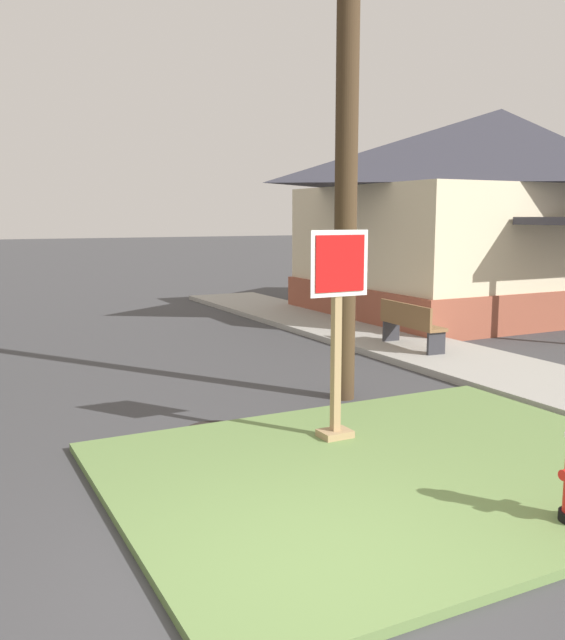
% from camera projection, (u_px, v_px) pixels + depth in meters
% --- Properties ---
extents(ground_plane, '(160.00, 160.00, 0.00)m').
position_uv_depth(ground_plane, '(324.00, 589.00, 4.76)').
color(ground_plane, '#3D3D3F').
extents(grass_corner_patch, '(5.76, 4.42, 0.08)m').
position_uv_depth(grass_corner_patch, '(401.00, 468.00, 6.93)').
color(grass_corner_patch, '#668447').
rests_on(grass_corner_patch, ground).
extents(sidewalk_strip, '(2.20, 19.85, 0.12)m').
position_uv_depth(sidewalk_strip, '(416.00, 348.00, 13.13)').
color(sidewalk_strip, '#9E9B93').
rests_on(sidewalk_strip, ground).
extents(stop_sign, '(0.73, 0.28, 2.35)m').
position_uv_depth(stop_sign, '(337.00, 338.00, 7.61)').
color(stop_sign, '#A3845B').
rests_on(stop_sign, grass_corner_patch).
extents(manhole_cover, '(0.70, 0.70, 0.02)m').
position_uv_depth(manhole_cover, '(214.00, 429.00, 8.30)').
color(manhole_cover, black).
rests_on(manhole_cover, ground).
extents(street_bench, '(0.51, 1.67, 0.85)m').
position_uv_depth(street_bench, '(410.00, 323.00, 12.83)').
color(street_bench, brown).
rests_on(street_bench, sidewalk_strip).
extents(utility_pole, '(1.44, 0.31, 9.46)m').
position_uv_depth(utility_pole, '(348.00, 40.00, 9.03)').
color(utility_pole, '#42301E').
rests_on(utility_pole, ground).
extents(corner_house, '(9.86, 7.77, 5.37)m').
position_uv_depth(corner_house, '(497.00, 210.00, 18.26)').
color(corner_house, brown).
rests_on(corner_house, ground).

